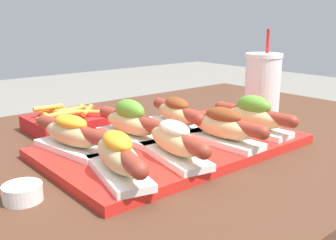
{
  "coord_description": "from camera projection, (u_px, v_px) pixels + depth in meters",
  "views": [
    {
      "loc": [
        -0.48,
        -0.63,
        0.98
      ],
      "look_at": [
        0.01,
        -0.05,
        0.78
      ],
      "focal_mm": 42.0,
      "sensor_mm": 36.0,
      "label": 1
    }
  ],
  "objects": [
    {
      "name": "sauce_bowl",
      "position": [
        23.0,
        192.0,
        0.56
      ],
      "size": [
        0.06,
        0.06,
        0.03
      ],
      "color": "white",
      "rests_on": "patio_table"
    },
    {
      "name": "serving_tray",
      "position": [
        174.0,
        146.0,
        0.79
      ],
      "size": [
        0.51,
        0.31,
        0.02
      ],
      "color": "red",
      "rests_on": "patio_table"
    },
    {
      "name": "hot_dog_1",
      "position": [
        174.0,
        141.0,
        0.68
      ],
      "size": [
        0.09,
        0.21,
        0.07
      ],
      "color": "white",
      "rests_on": "serving_tray"
    },
    {
      "name": "hot_dog_4",
      "position": [
        71.0,
        134.0,
        0.72
      ],
      "size": [
        0.08,
        0.21,
        0.07
      ],
      "color": "white",
      "rests_on": "serving_tray"
    },
    {
      "name": "drink_cup",
      "position": [
        262.0,
        87.0,
        1.01
      ],
      "size": [
        0.09,
        0.09,
        0.23
      ],
      "color": "white",
      "rests_on": "patio_table"
    },
    {
      "name": "hot_dog_3",
      "position": [
        253.0,
        116.0,
        0.84
      ],
      "size": [
        0.07,
        0.21,
        0.08
      ],
      "color": "white",
      "rests_on": "serving_tray"
    },
    {
      "name": "hot_dog_2",
      "position": [
        223.0,
        127.0,
        0.76
      ],
      "size": [
        0.07,
        0.21,
        0.07
      ],
      "color": "white",
      "rests_on": "serving_tray"
    },
    {
      "name": "fries_basket",
      "position": [
        71.0,
        121.0,
        0.93
      ],
      "size": [
        0.19,
        0.15,
        0.06
      ],
      "color": "red",
      "rests_on": "patio_table"
    },
    {
      "name": "hot_dog_6",
      "position": [
        177.0,
        114.0,
        0.87
      ],
      "size": [
        0.09,
        0.2,
        0.07
      ],
      "color": "white",
      "rests_on": "serving_tray"
    },
    {
      "name": "hot_dog_5",
      "position": [
        131.0,
        122.0,
        0.79
      ],
      "size": [
        0.07,
        0.21,
        0.08
      ],
      "color": "white",
      "rests_on": "serving_tray"
    },
    {
      "name": "hot_dog_0",
      "position": [
        118.0,
        155.0,
        0.6
      ],
      "size": [
        0.1,
        0.2,
        0.07
      ],
      "color": "white",
      "rests_on": "serving_tray"
    }
  ]
}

